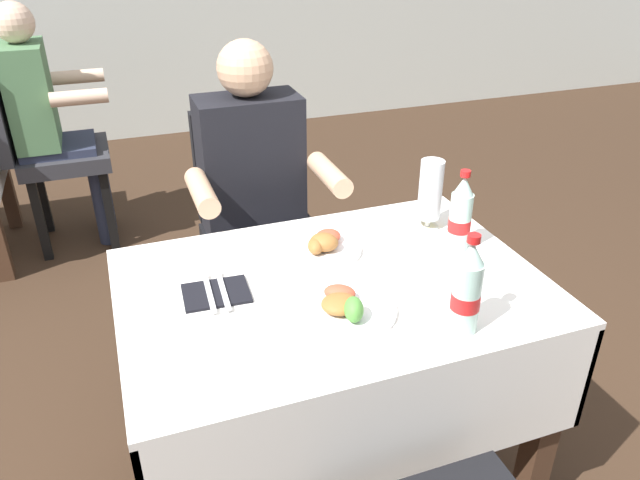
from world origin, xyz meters
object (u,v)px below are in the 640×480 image
object	(u,v)px
beer_glass_left	(430,195)
cola_bottle_primary	(460,216)
cola_bottle_secondary	(467,290)
background_chair_right	(44,147)
seated_diner_far	(256,199)
background_patron	(47,116)
plate_far_diner	(323,245)
plate_near_camera	(346,306)
main_dining_table	(332,337)
napkin_cutlery_set	(216,293)
chair_far_diner_seat	(260,223)

from	to	relation	value
beer_glass_left	cola_bottle_primary	distance (m)	0.15
cola_bottle_secondary	background_chair_right	distance (m)	2.54
beer_glass_left	background_chair_right	distance (m)	2.19
seated_diner_far	background_patron	world-z (taller)	same
plate_far_diner	background_patron	size ratio (longest dim) A/B	0.18
plate_near_camera	background_chair_right	xyz separation A→B (m)	(-0.80, 2.14, -0.22)
background_chair_right	beer_glass_left	bearing A→B (deg)	-55.91
background_chair_right	main_dining_table	bearing A→B (deg)	-67.64
seated_diner_far	cola_bottle_secondary	distance (m)	1.01
cola_bottle_primary	napkin_cutlery_set	bearing A→B (deg)	-179.98
main_dining_table	background_chair_right	xyz separation A→B (m)	(-0.82, 2.00, -0.02)
chair_far_diner_seat	background_chair_right	bearing A→B (deg)	124.07
cola_bottle_primary	plate_far_diner	bearing A→B (deg)	162.97
main_dining_table	background_chair_right	world-z (taller)	background_chair_right
main_dining_table	chair_far_diner_seat	size ratio (longest dim) A/B	1.16
cola_bottle_primary	cola_bottle_secondary	size ratio (longest dim) A/B	0.97
cola_bottle_primary	main_dining_table	bearing A→B (deg)	-172.76
plate_far_diner	background_chair_right	distance (m)	2.03
seated_diner_far	background_chair_right	world-z (taller)	seated_diner_far
main_dining_table	seated_diner_far	world-z (taller)	seated_diner_far
plate_far_diner	beer_glass_left	size ratio (longest dim) A/B	1.00
main_dining_table	plate_near_camera	xyz separation A→B (m)	(-0.02, -0.14, 0.20)
cola_bottle_primary	napkin_cutlery_set	distance (m)	0.72
plate_far_diner	background_patron	xyz separation A→B (m)	(-0.81, 1.83, -0.06)
main_dining_table	background_patron	distance (m)	2.15
seated_diner_far	plate_far_diner	xyz separation A→B (m)	(0.07, -0.51, 0.06)
cola_bottle_primary	beer_glass_left	bearing A→B (deg)	96.03
cola_bottle_primary	background_patron	world-z (taller)	background_patron
seated_diner_far	beer_glass_left	size ratio (longest dim) A/B	5.68
beer_glass_left	background_patron	size ratio (longest dim) A/B	0.18
seated_diner_far	cola_bottle_primary	size ratio (longest dim) A/B	5.12
main_dining_table	beer_glass_left	bearing A→B (deg)	27.09
beer_glass_left	cola_bottle_secondary	size ratio (longest dim) A/B	0.87
beer_glass_left	napkin_cutlery_set	size ratio (longest dim) A/B	1.15
napkin_cutlery_set	plate_far_diner	bearing A→B (deg)	18.81
seated_diner_far	plate_near_camera	xyz separation A→B (m)	(0.02, -0.81, 0.06)
beer_glass_left	seated_diner_far	bearing A→B (deg)	132.33
cola_bottle_secondary	napkin_cutlery_set	distance (m)	0.63
main_dining_table	seated_diner_far	xyz separation A→B (m)	(-0.04, 0.67, 0.14)
main_dining_table	cola_bottle_secondary	distance (m)	0.47
chair_far_diner_seat	background_patron	world-z (taller)	background_patron
beer_glass_left	napkin_cutlery_set	bearing A→B (deg)	-167.88
main_dining_table	seated_diner_far	size ratio (longest dim) A/B	0.89
seated_diner_far	plate_far_diner	distance (m)	0.52
cola_bottle_secondary	background_patron	xyz separation A→B (m)	(-0.99, 2.29, -0.15)
cola_bottle_primary	cola_bottle_secondary	distance (m)	0.40
cola_bottle_primary	chair_far_diner_seat	bearing A→B (deg)	119.28
chair_far_diner_seat	plate_near_camera	bearing A→B (deg)	-91.08
beer_glass_left	cola_bottle_secondary	distance (m)	0.53
main_dining_table	chair_far_diner_seat	xyz separation A→B (m)	(-0.00, 0.78, -0.02)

